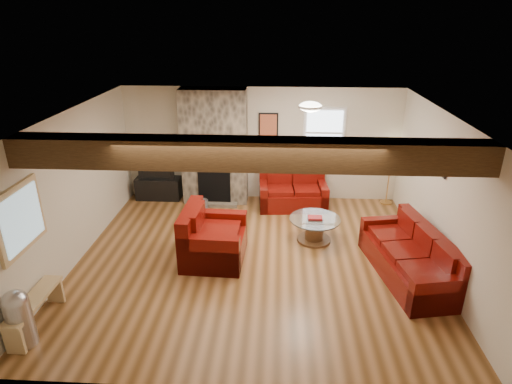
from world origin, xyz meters
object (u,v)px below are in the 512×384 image
tv_cabinet (159,188)px  sofa_three (409,254)px  loveseat (293,191)px  floor_lamp (392,150)px  television (157,168)px  coffee_table (314,229)px  armchair_red (214,235)px

tv_cabinet → sofa_three: bearing=-30.8°
loveseat → floor_lamp: bearing=4.6°
loveseat → television: (-3.03, 0.30, 0.35)m
coffee_table → tv_cabinet: tv_cabinet is taller
sofa_three → tv_cabinet: bearing=-131.4°
tv_cabinet → loveseat: bearing=-5.7°
sofa_three → coffee_table: bearing=-138.1°
armchair_red → coffee_table: bearing=-65.2°
loveseat → armchair_red: (-1.39, -2.21, 0.08)m
armchair_red → tv_cabinet: 3.01m
tv_cabinet → floor_lamp: 5.22m
sofa_three → loveseat: 3.12m
armchair_red → floor_lamp: floor_lamp is taller
loveseat → floor_lamp: floor_lamp is taller
loveseat → television: bearing=170.3°
floor_lamp → coffee_table: bearing=-133.7°
sofa_three → tv_cabinet: sofa_three is taller
sofa_three → television: (-4.80, 2.86, 0.33)m
floor_lamp → television: bearing=-179.8°
armchair_red → tv_cabinet: armchair_red is taller
armchair_red → tv_cabinet: (-1.64, 2.51, -0.21)m
loveseat → coffee_table: size_ratio=1.54×
coffee_table → floor_lamp: bearing=46.3°
loveseat → floor_lamp: 2.28m
armchair_red → coffee_table: armchair_red is taller
loveseat → coffee_table: 1.54m
tv_cabinet → television: bearing=0.0°
floor_lamp → loveseat: bearing=-171.3°
armchair_red → coffee_table: (1.75, 0.73, -0.24)m
sofa_three → coffee_table: sofa_three is taller
tv_cabinet → floor_lamp: bearing=0.2°
coffee_table → television: size_ratio=1.16×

